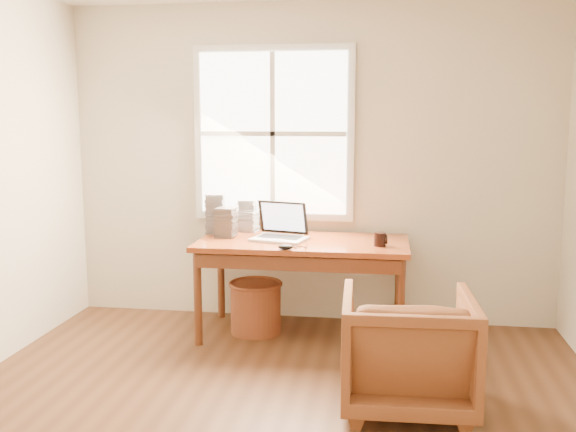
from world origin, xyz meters
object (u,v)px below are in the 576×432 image
object	(u,v)px
wicker_stool	(256,308)
laptop	(279,221)
armchair	(407,350)
coffee_mug	(380,239)
cd_stack_a	(248,216)
desk	(303,243)

from	to	relation	value
wicker_stool	laptop	world-z (taller)	laptop
armchair	laptop	xyz separation A→B (m)	(-0.94, 1.14, 0.55)
laptop	coffee_mug	xyz separation A→B (m)	(0.76, -0.09, -0.10)
armchair	coffee_mug	size ratio (longest dim) A/B	7.66
coffee_mug	cd_stack_a	size ratio (longest dim) A/B	0.39
desk	cd_stack_a	distance (m)	0.62
armchair	cd_stack_a	xyz separation A→B (m)	(-1.26, 1.50, 0.53)
wicker_stool	laptop	distance (m)	0.73
armchair	coffee_mug	bearing A→B (deg)	-82.58
coffee_mug	armchair	bearing A→B (deg)	-87.62
desk	armchair	bearing A→B (deg)	-56.90
armchair	wicker_stool	xyz separation A→B (m)	(-1.13, 1.17, -0.15)
cd_stack_a	desk	bearing A→B (deg)	-33.41
desk	laptop	bearing A→B (deg)	-169.87
armchair	coffee_mug	distance (m)	1.15
wicker_stool	desk	bearing A→B (deg)	0.00
armchair	coffee_mug	world-z (taller)	coffee_mug
laptop	wicker_stool	bearing A→B (deg)	-175.31
wicker_stool	coffee_mug	xyz separation A→B (m)	(0.96, -0.13, 0.60)
desk	coffee_mug	bearing A→B (deg)	-12.09
coffee_mug	cd_stack_a	distance (m)	1.18
armchair	cd_stack_a	size ratio (longest dim) A/B	2.96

